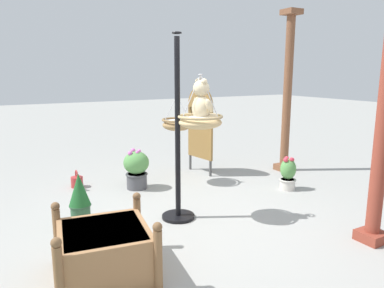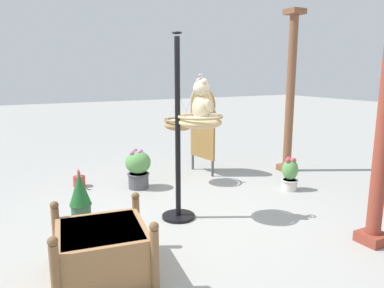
{
  "view_description": "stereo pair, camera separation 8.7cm",
  "coord_description": "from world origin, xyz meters",
  "views": [
    {
      "loc": [
        3.93,
        -2.1,
        1.94
      ],
      "look_at": [
        -0.01,
        0.08,
        1.03
      ],
      "focal_mm": 33.73,
      "sensor_mm": 36.0,
      "label": 1
    },
    {
      "loc": [
        3.97,
        -2.03,
        1.94
      ],
      "look_at": [
        -0.01,
        0.08,
        1.03
      ],
      "focal_mm": 33.73,
      "sensor_mm": 36.0,
      "label": 2
    }
  ],
  "objects": [
    {
      "name": "teddy_bear",
      "position": [
        -0.02,
        0.24,
        1.55
      ],
      "size": [
        0.37,
        0.32,
        0.54
      ],
      "color": "beige"
    },
    {
      "name": "greenhouse_pillar_right",
      "position": [
        -1.29,
        2.91,
        1.49
      ],
      "size": [
        0.31,
        0.31,
        3.07
      ],
      "color": "brown",
      "rests_on": "ground"
    },
    {
      "name": "potted_plant_small_succulent",
      "position": [
        -1.63,
        -0.08,
        0.35
      ],
      "size": [
        0.43,
        0.43,
        0.67
      ],
      "color": "#4C4C51",
      "rests_on": "ground"
    },
    {
      "name": "hanging_basket_left_high",
      "position": [
        -1.57,
        0.66,
        1.06
      ],
      "size": [
        0.54,
        0.54,
        0.6
      ],
      "color": "#A37F51"
    },
    {
      "name": "display_pole_central",
      "position": [
        -0.17,
        -0.04,
        0.75
      ],
      "size": [
        0.44,
        0.44,
        2.42
      ],
      "color": "black",
      "rests_on": "ground"
    },
    {
      "name": "hanging_basket_with_teddy",
      "position": [
        -0.02,
        0.21,
        1.32
      ],
      "size": [
        0.58,
        0.58,
        0.69
      ],
      "color": "tan"
    },
    {
      "name": "wooden_planter_box",
      "position": [
        0.73,
        -1.29,
        0.26
      ],
      "size": [
        1.04,
        1.03,
        0.65
      ],
      "color": "#9E7047",
      "rests_on": "ground"
    },
    {
      "name": "greenhouse_pillar_far_back",
      "position": [
        1.54,
        1.62,
        1.41
      ],
      "size": [
        0.31,
        0.31,
        2.92
      ],
      "color": "brown",
      "rests_on": "ground"
    },
    {
      "name": "potted_plant_flowering_red",
      "position": [
        -0.35,
        2.11,
        0.27
      ],
      "size": [
        0.29,
        0.29,
        0.56
      ],
      "color": "beige",
      "rests_on": "ground"
    },
    {
      "name": "potted_plant_bushy_green",
      "position": [
        -0.66,
        -1.22,
        0.34
      ],
      "size": [
        0.28,
        0.28,
        0.66
      ],
      "color": "#2D5638",
      "rests_on": "ground"
    },
    {
      "name": "watering_can",
      "position": [
        -2.18,
        -0.95,
        0.1
      ],
      "size": [
        0.35,
        0.2,
        0.3
      ],
      "color": "#B23333",
      "rests_on": "ground"
    },
    {
      "name": "display_sign_board",
      "position": [
        -1.95,
        1.34,
        0.98
      ],
      "size": [
        0.7,
        0.15,
        1.67
      ],
      "color": "olive",
      "rests_on": "ground"
    },
    {
      "name": "ground_plane",
      "position": [
        0.0,
        0.0,
        0.0
      ],
      "size": [
        40.0,
        40.0,
        0.0
      ],
      "primitive_type": "plane",
      "color": "#9E9E99"
    }
  ]
}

